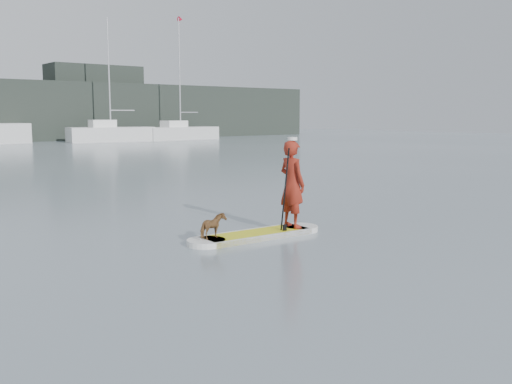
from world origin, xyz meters
TOP-DOWN VIEW (x-y plane):
  - ground at (0.00, 0.00)m, footprint 140.00×140.00m
  - paddleboard at (0.09, 2.16)m, footprint 3.30×0.91m
  - paddler at (1.08, 2.11)m, footprint 0.48×0.72m
  - white_cap at (1.08, 2.11)m, footprint 0.22×0.22m
  - dog at (-1.00, 2.20)m, footprint 0.66×0.43m
  - paddle at (0.68, 1.90)m, footprint 0.10×0.30m
  - sailboat_e at (15.87, 45.48)m, footprint 8.40×3.55m
  - sailboat_f at (23.57, 45.19)m, footprint 8.66×3.30m
  - shore_building_east at (18.00, 54.00)m, footprint 10.00×4.00m

SIDE VIEW (x-z plane):
  - ground at x=0.00m, z-range 0.00..0.00m
  - paddleboard at x=0.09m, z-range 0.00..0.12m
  - dog at x=-1.00m, z-range 0.12..0.63m
  - paddle at x=0.68m, z-range -0.20..1.80m
  - sailboat_e at x=15.87m, z-range -5.07..6.76m
  - sailboat_f at x=23.57m, z-range -5.48..7.19m
  - paddler at x=1.08m, z-range 0.12..2.08m
  - white_cap at x=1.08m, z-range 2.08..2.15m
  - shore_building_east at x=18.00m, z-range 0.00..8.00m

